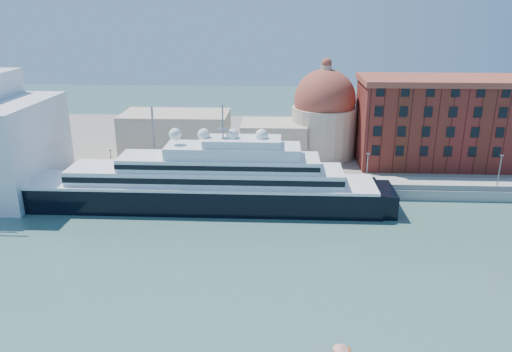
{
  "coord_description": "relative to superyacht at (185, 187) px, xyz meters",
  "views": [
    {
      "loc": [
        9.65,
        -79.7,
        42.78
      ],
      "look_at": [
        4.88,
        18.0,
        9.23
      ],
      "focal_mm": 35.0,
      "sensor_mm": 36.0,
      "label": 1
    }
  ],
  "objects": [
    {
      "name": "ground",
      "position": [
        11.04,
        -23.0,
        -4.67
      ],
      "size": [
        400.0,
        400.0,
        0.0
      ],
      "primitive_type": "plane",
      "color": "#365E59",
      "rests_on": "ground"
    },
    {
      "name": "land",
      "position": [
        11.04,
        52.0,
        -3.67
      ],
      "size": [
        260.0,
        72.0,
        2.0
      ],
      "primitive_type": "cube",
      "color": "slate",
      "rests_on": "ground"
    },
    {
      "name": "quay_fence",
      "position": [
        11.04,
        6.5,
        -1.57
      ],
      "size": [
        180.0,
        0.1,
        1.2
      ],
      "primitive_type": "cube",
      "color": "slate",
      "rests_on": "quay"
    },
    {
      "name": "quay",
      "position": [
        11.04,
        11.0,
        -3.42
      ],
      "size": [
        180.0,
        10.0,
        2.5
      ],
      "primitive_type": "cube",
      "color": "gray",
      "rests_on": "ground"
    },
    {
      "name": "superyacht",
      "position": [
        0.0,
        0.0,
        0.0
      ],
      "size": [
        90.57,
        12.56,
        27.07
      ],
      "color": "black",
      "rests_on": "ground"
    },
    {
      "name": "church",
      "position": [
        17.42,
        34.72,
        6.24
      ],
      "size": [
        66.0,
        18.0,
        25.5
      ],
      "color": "beige",
      "rests_on": "land"
    },
    {
      "name": "warehouse",
      "position": [
        63.04,
        29.0,
        9.12
      ],
      "size": [
        43.0,
        19.0,
        23.25
      ],
      "color": "maroon",
      "rests_on": "land"
    },
    {
      "name": "lamp_posts",
      "position": [
        -1.63,
        9.27,
        5.17
      ],
      "size": [
        120.8,
        2.4,
        18.0
      ],
      "color": "slate",
      "rests_on": "quay"
    },
    {
      "name": "service_barge",
      "position": [
        -40.93,
        -3.12,
        -3.78
      ],
      "size": [
        14.38,
        7.19,
        3.09
      ],
      "rotation": [
        0.0,
        0.0,
        -0.2
      ],
      "color": "white",
      "rests_on": "ground"
    }
  ]
}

